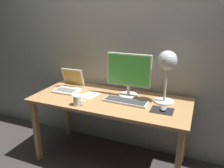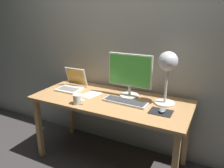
{
  "view_description": "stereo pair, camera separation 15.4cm",
  "coord_description": "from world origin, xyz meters",
  "views": [
    {
      "loc": [
        0.82,
        -1.92,
        1.6
      ],
      "look_at": [
        0.04,
        -0.05,
        0.92
      ],
      "focal_mm": 35.61,
      "sensor_mm": 36.0,
      "label": 1
    },
    {
      "loc": [
        0.96,
        -1.86,
        1.6
      ],
      "look_at": [
        0.04,
        -0.05,
        0.92
      ],
      "focal_mm": 35.61,
      "sensor_mm": 36.0,
      "label": 2
    }
  ],
  "objects": [
    {
      "name": "mousepad",
      "position": [
        0.54,
        -0.08,
        0.74
      ],
      "size": [
        0.2,
        0.16,
        0.0
      ],
      "primitive_type": "cube",
      "color": "black",
      "rests_on": "desk"
    },
    {
      "name": "back_wall",
      "position": [
        0.0,
        0.4,
        1.3
      ],
      "size": [
        4.8,
        0.06,
        2.6
      ],
      "primitive_type": "cube",
      "color": "#9E998E",
      "rests_on": "ground"
    },
    {
      "name": "paper_sheet_near_mouse",
      "position": [
        -0.24,
        0.01,
        0.74
      ],
      "size": [
        0.19,
        0.24,
        0.0
      ],
      "primitive_type": "cube",
      "rotation": [
        0.0,
        0.0,
        -0.21
      ],
      "color": "white",
      "rests_on": "desk"
    },
    {
      "name": "monitor",
      "position": [
        0.14,
        0.15,
        0.99
      ],
      "size": [
        0.46,
        0.2,
        0.45
      ],
      "color": "silver",
      "rests_on": "desk"
    },
    {
      "name": "desk",
      "position": [
        0.0,
        0.0,
        0.66
      ],
      "size": [
        1.6,
        0.7,
        0.74
      ],
      "color": "tan",
      "rests_on": "ground"
    },
    {
      "name": "ground_plane",
      "position": [
        0.0,
        0.0,
        0.0
      ],
      "size": [
        4.8,
        4.8,
        0.0
      ],
      "primitive_type": "plane",
      "color": "#383333",
      "rests_on": "ground"
    },
    {
      "name": "desk_lamp",
      "position": [
        0.52,
        0.13,
        1.12
      ],
      "size": [
        0.2,
        0.2,
        0.51
      ],
      "color": "beige",
      "rests_on": "desk"
    },
    {
      "name": "laptop",
      "position": [
        -0.53,
        0.08,
        0.8
      ],
      "size": [
        0.26,
        0.28,
        0.23
      ],
      "color": "silver",
      "rests_on": "desk"
    },
    {
      "name": "coffee_mug",
      "position": [
        -0.22,
        -0.25,
        0.79
      ],
      "size": [
        0.12,
        0.09,
        0.09
      ],
      "color": "white",
      "rests_on": "desk"
    },
    {
      "name": "mouse",
      "position": [
        0.55,
        -0.07,
        0.76
      ],
      "size": [
        0.06,
        0.1,
        0.03
      ],
      "primitive_type": "ellipsoid",
      "color": "slate",
      "rests_on": "mousepad"
    },
    {
      "name": "keyboard_main",
      "position": [
        0.18,
        -0.03,
        0.75
      ],
      "size": [
        0.45,
        0.16,
        0.03
      ],
      "color": "silver",
      "rests_on": "desk"
    }
  ]
}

